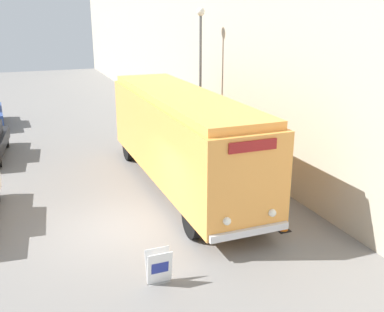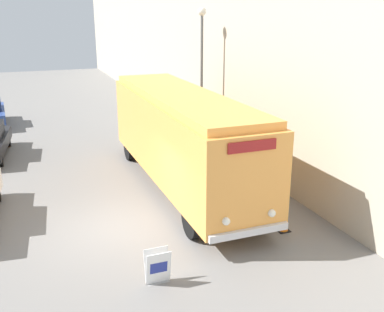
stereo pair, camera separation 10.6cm
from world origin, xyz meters
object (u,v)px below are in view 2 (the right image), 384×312
(vintage_bus, at_px, (182,135))
(sign_board, at_px, (158,267))
(traffic_cone, at_px, (283,222))
(streetlamp, at_px, (202,61))

(vintage_bus, height_order, sign_board, vintage_bus)
(sign_board, height_order, traffic_cone, sign_board)
(traffic_cone, bearing_deg, vintage_bus, 109.84)
(vintage_bus, distance_m, traffic_cone, 5.01)
(sign_board, xyz_separation_m, streetlamp, (4.97, 9.46, 3.73))
(vintage_bus, relative_size, sign_board, 12.35)
(vintage_bus, bearing_deg, sign_board, -115.13)
(streetlamp, bearing_deg, traffic_cone, -94.99)
(sign_board, bearing_deg, traffic_cone, 15.97)
(vintage_bus, relative_size, streetlamp, 1.66)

